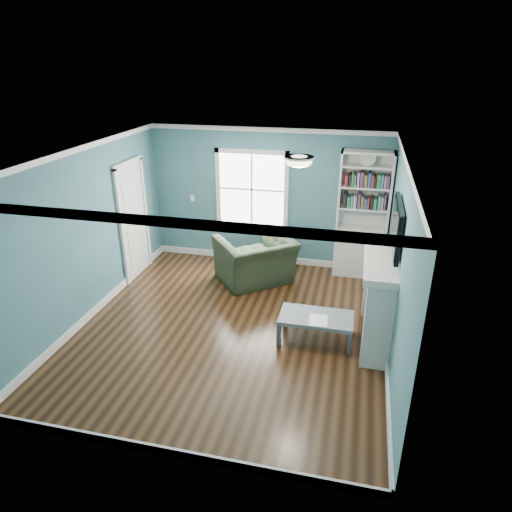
# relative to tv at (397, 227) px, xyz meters

# --- Properties ---
(floor) EXTENTS (5.00, 5.00, 0.00)m
(floor) POSITION_rel_tv_xyz_m (-2.20, -0.20, -1.72)
(floor) COLOR black
(floor) RESTS_ON ground
(room_walls) EXTENTS (5.00, 5.00, 5.00)m
(room_walls) POSITION_rel_tv_xyz_m (-2.20, -0.20, -0.14)
(room_walls) COLOR #3A6575
(room_walls) RESTS_ON ground
(trim) EXTENTS (4.50, 5.00, 2.60)m
(trim) POSITION_rel_tv_xyz_m (-2.20, -0.20, -0.49)
(trim) COLOR white
(trim) RESTS_ON ground
(window) EXTENTS (1.40, 0.06, 1.50)m
(window) POSITION_rel_tv_xyz_m (-2.50, 2.29, -0.27)
(window) COLOR white
(window) RESTS_ON room_walls
(bookshelf) EXTENTS (0.90, 0.35, 2.31)m
(bookshelf) POSITION_rel_tv_xyz_m (-0.43, 2.10, -0.80)
(bookshelf) COLOR silver
(bookshelf) RESTS_ON ground
(fireplace) EXTENTS (0.44, 1.58, 1.30)m
(fireplace) POSITION_rel_tv_xyz_m (-0.12, 0.00, -1.09)
(fireplace) COLOR black
(fireplace) RESTS_ON ground
(tv) EXTENTS (0.06, 1.10, 0.65)m
(tv) POSITION_rel_tv_xyz_m (0.00, 0.00, 0.00)
(tv) COLOR black
(tv) RESTS_ON fireplace
(door) EXTENTS (0.12, 0.98, 2.17)m
(door) POSITION_rel_tv_xyz_m (-4.42, 1.20, -0.65)
(door) COLOR silver
(door) RESTS_ON ground
(ceiling_fixture) EXTENTS (0.38, 0.38, 0.15)m
(ceiling_fixture) POSITION_rel_tv_xyz_m (-1.30, -0.10, 0.82)
(ceiling_fixture) COLOR white
(ceiling_fixture) RESTS_ON room_walls
(light_switch) EXTENTS (0.08, 0.01, 0.12)m
(light_switch) POSITION_rel_tv_xyz_m (-3.70, 2.28, -0.52)
(light_switch) COLOR white
(light_switch) RESTS_ON room_walls
(recliner) EXTENTS (1.49, 1.42, 1.09)m
(recliner) POSITION_rel_tv_xyz_m (-2.22, 1.40, -1.18)
(recliner) COLOR black
(recliner) RESTS_ON ground
(coffee_table) EXTENTS (1.04, 0.57, 0.38)m
(coffee_table) POSITION_rel_tv_xyz_m (-0.95, -0.22, -1.40)
(coffee_table) COLOR #434A51
(coffee_table) RESTS_ON ground
(paper_sheet) EXTENTS (0.28, 0.34, 0.00)m
(paper_sheet) POSITION_rel_tv_xyz_m (-0.91, -0.33, -1.34)
(paper_sheet) COLOR white
(paper_sheet) RESTS_ON coffee_table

